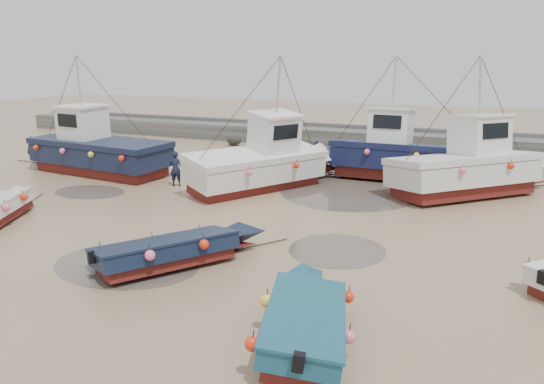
{
  "coord_description": "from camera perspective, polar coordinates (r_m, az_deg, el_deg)",
  "views": [
    {
      "loc": [
        8.52,
        -14.2,
        6.06
      ],
      "look_at": [
        1.07,
        2.78,
        1.4
      ],
      "focal_mm": 35.0,
      "sensor_mm": 36.0,
      "label": 1
    }
  ],
  "objects": [
    {
      "name": "cabin_boat_3",
      "position": [
        25.76,
        21.04,
        2.63
      ],
      "size": [
        7.92,
        8.02,
        6.22
      ],
      "rotation": [
        0.0,
        0.0,
        -0.78
      ],
      "color": "maroon",
      "rests_on": "ground"
    },
    {
      "name": "puddle_c",
      "position": [
        26.29,
        -19.01,
        0.01
      ],
      "size": [
        3.53,
        3.53,
        0.01
      ],
      "primitive_type": "cylinder",
      "color": "#544C42",
      "rests_on": "ground"
    },
    {
      "name": "dinghy_1",
      "position": [
        16.33,
        -10.11,
        -5.88
      ],
      "size": [
        4.38,
        5.93,
        1.43
      ],
      "rotation": [
        0.0,
        0.0,
        -0.59
      ],
      "color": "maroon",
      "rests_on": "ground"
    },
    {
      "name": "ground",
      "position": [
        17.63,
        -6.88,
        -6.1
      ],
      "size": [
        120.0,
        120.0,
        0.0
      ],
      "primitive_type": "plane",
      "color": "#9C815E",
      "rests_on": "ground"
    },
    {
      "name": "cabin_boat_0",
      "position": [
        30.63,
        -18.83,
        4.42
      ],
      "size": [
        11.46,
        4.0,
        6.22
      ],
      "rotation": [
        0.0,
        0.0,
        1.46
      ],
      "color": "maroon",
      "rests_on": "ground"
    },
    {
      "name": "person",
      "position": [
        26.46,
        -10.23,
        0.65
      ],
      "size": [
        0.73,
        0.58,
        1.74
      ],
      "primitive_type": "imported",
      "rotation": [
        0.0,
        0.0,
        3.43
      ],
      "color": "#161A33",
      "rests_on": "ground"
    },
    {
      "name": "dinghy_2",
      "position": [
        12.13,
        3.36,
        -12.95
      ],
      "size": [
        2.77,
        5.83,
        1.43
      ],
      "rotation": [
        0.0,
        0.0,
        0.28
      ],
      "color": "maroon",
      "rests_on": "ground"
    },
    {
      "name": "puddle_b",
      "position": [
        17.53,
        7.01,
        -6.22
      ],
      "size": [
        3.16,
        3.16,
        0.01
      ],
      "primitive_type": "cylinder",
      "color": "#544C42",
      "rests_on": "ground"
    },
    {
      "name": "cabin_boat_2",
      "position": [
        27.96,
        13.22,
        3.96
      ],
      "size": [
        10.93,
        3.39,
        6.22
      ],
      "rotation": [
        0.0,
        0.0,
        1.56
      ],
      "color": "maroon",
      "rests_on": "ground"
    },
    {
      "name": "seawall",
      "position": [
        37.56,
        10.44,
        5.57
      ],
      "size": [
        60.0,
        4.92,
        1.5
      ],
      "color": "slate",
      "rests_on": "ground"
    },
    {
      "name": "dinghy_0",
      "position": [
        23.1,
        -27.02,
        -1.28
      ],
      "size": [
        3.21,
        5.84,
        1.43
      ],
      "rotation": [
        0.0,
        0.0,
        0.43
      ],
      "color": "maroon",
      "rests_on": "ground"
    },
    {
      "name": "puddle_d",
      "position": [
        25.56,
        8.76,
        0.24
      ],
      "size": [
        6.82,
        6.82,
        0.01
      ],
      "primitive_type": "cylinder",
      "color": "#544C42",
      "rests_on": "ground"
    },
    {
      "name": "puddle_a",
      "position": [
        16.83,
        -15.37,
        -7.51
      ],
      "size": [
        4.65,
        4.65,
        0.01
      ],
      "primitive_type": "cylinder",
      "color": "#544C42",
      "rests_on": "ground"
    },
    {
      "name": "cabin_boat_1",
      "position": [
        25.39,
        -0.74,
        3.41
      ],
      "size": [
        5.95,
        9.35,
        6.22
      ],
      "rotation": [
        0.0,
        0.0,
        -0.5
      ],
      "color": "maroon",
      "rests_on": "ground"
    }
  ]
}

